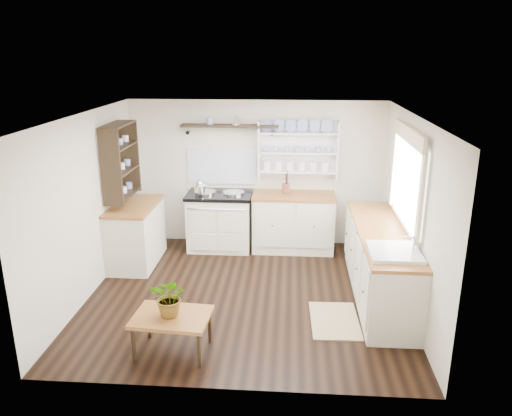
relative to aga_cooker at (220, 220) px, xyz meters
name	(u,v)px	position (x,y,z in m)	size (l,w,h in m)	color
floor	(246,294)	(0.55, -1.57, -0.46)	(4.00, 3.80, 0.01)	black
wall_back	(256,173)	(0.55, 0.33, 0.69)	(4.00, 0.02, 2.30)	beige
wall_right	(411,214)	(2.55, -1.57, 0.69)	(0.02, 3.80, 2.30)	beige
wall_left	(87,207)	(-1.45, -1.57, 0.69)	(0.02, 3.80, 2.30)	beige
ceiling	(245,116)	(0.55, -1.57, 1.84)	(4.00, 3.80, 0.01)	white
window	(407,177)	(2.50, -1.42, 1.11)	(0.08, 1.55, 1.22)	white
aga_cooker	(220,220)	(0.00, 0.00, 0.00)	(1.01, 0.70, 0.93)	#EEE8CE
back_cabinets	(293,221)	(1.15, 0.03, 0.00)	(1.27, 0.63, 0.90)	beige
right_cabinets	(380,262)	(2.25, -1.47, 0.00)	(0.62, 2.43, 0.90)	beige
belfast_sink	(393,262)	(2.25, -2.22, 0.34)	(0.55, 0.60, 0.45)	white
left_cabinets	(136,233)	(-1.15, -0.67, 0.00)	(0.62, 1.13, 0.90)	beige
plate_rack	(298,149)	(1.20, 0.29, 1.10)	(1.20, 0.22, 0.90)	white
high_shelf	(230,126)	(0.15, 0.21, 1.45)	(1.50, 0.29, 0.16)	black
left_shelving	(120,160)	(-1.29, -0.67, 1.09)	(0.28, 0.80, 1.05)	black
kettle	(200,187)	(-0.28, -0.12, 0.57)	(0.17, 0.17, 0.21)	silver
utensil_crock	(286,188)	(1.03, 0.11, 0.52)	(0.12, 0.12, 0.14)	brown
center_table	(172,319)	(-0.09, -2.89, -0.08)	(0.82, 0.61, 0.42)	brown
potted_plant	(171,297)	(-0.09, -2.89, 0.17)	(0.38, 0.33, 0.42)	#3F7233
floor_rug	(334,320)	(1.65, -2.16, -0.45)	(0.55, 0.85, 0.02)	olive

